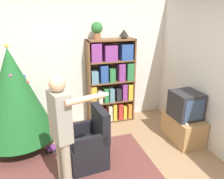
% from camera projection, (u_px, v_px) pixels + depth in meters
% --- Properties ---
extents(wall_back, '(8.00, 0.10, 2.60)m').
position_uv_depth(wall_back, '(78.00, 62.00, 4.48)').
color(wall_back, silver).
rests_on(wall_back, ground_plane).
extents(area_rug, '(2.39, 1.76, 0.01)m').
position_uv_depth(area_rug, '(78.00, 176.00, 3.18)').
color(area_rug, brown).
rests_on(area_rug, ground_plane).
extents(bookshelf, '(0.98, 0.33, 1.77)m').
position_uv_depth(bookshelf, '(111.00, 82.00, 4.58)').
color(bookshelf, brown).
rests_on(bookshelf, ground_plane).
extents(tv_stand, '(0.48, 0.78, 0.47)m').
position_uv_depth(tv_stand, '(183.00, 128.00, 4.04)').
color(tv_stand, tan).
rests_on(tv_stand, ground_plane).
extents(television, '(0.46, 0.50, 0.48)m').
position_uv_depth(television, '(186.00, 105.00, 3.88)').
color(television, '#28282D').
rests_on(television, tv_stand).
extents(game_remote, '(0.04, 0.12, 0.02)m').
position_uv_depth(game_remote, '(185.00, 123.00, 3.71)').
color(game_remote, white).
rests_on(game_remote, tv_stand).
extents(christmas_tree, '(1.23, 1.23, 1.82)m').
position_uv_depth(christmas_tree, '(14.00, 95.00, 3.59)').
color(christmas_tree, '#4C3323').
rests_on(christmas_tree, ground_plane).
extents(armchair, '(0.61, 0.60, 0.92)m').
position_uv_depth(armchair, '(89.00, 145.00, 3.37)').
color(armchair, black).
rests_on(armchair, ground_plane).
extents(standing_person, '(0.71, 0.45, 1.62)m').
position_uv_depth(standing_person, '(62.00, 129.00, 2.59)').
color(standing_person, '#9E937F').
rests_on(standing_person, ground_plane).
extents(potted_plant, '(0.22, 0.22, 0.33)m').
position_uv_depth(potted_plant, '(97.00, 29.00, 4.15)').
color(potted_plant, '#935B38').
rests_on(potted_plant, bookshelf).
extents(table_lamp, '(0.20, 0.20, 0.18)m').
position_uv_depth(table_lamp, '(124.00, 33.00, 4.34)').
color(table_lamp, '#473828').
rests_on(table_lamp, bookshelf).
extents(book_pile_near_tree, '(0.21, 0.17, 0.08)m').
position_uv_depth(book_pile_near_tree, '(52.00, 149.00, 3.76)').
color(book_pile_near_tree, '#232328').
rests_on(book_pile_near_tree, ground_plane).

